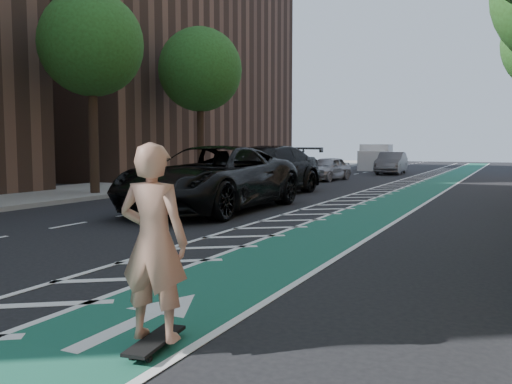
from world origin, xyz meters
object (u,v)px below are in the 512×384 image
Objects in this scene: suv_near at (212,178)px; barrel_a at (192,190)px; skateboarder at (154,242)px; suv_far at (262,170)px.

suv_near is 8.80× the size of barrel_a.
skateboarder is 0.27× the size of suv_near.
suv_far reaches higher than barrel_a.
suv_near is 5.42m from suv_far.
suv_near is 1.05× the size of suv_far.
skateboarder reaches higher than barrel_a.
skateboarder is at bearing -63.42° from suv_far.
skateboarder reaches higher than suv_near.
suv_near reaches higher than barrel_a.
skateboarder is at bearing -58.77° from barrel_a.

